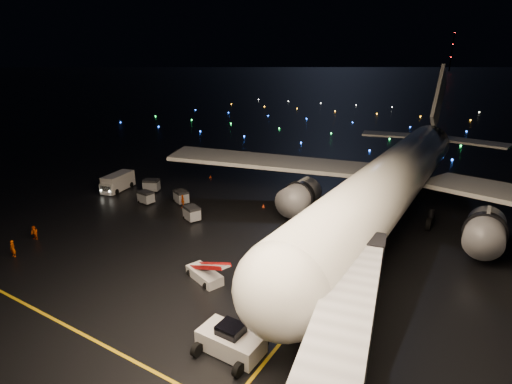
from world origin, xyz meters
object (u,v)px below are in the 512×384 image
(baggage_cart_1, at_px, (146,197))
(baggage_cart_0, at_px, (192,213))
(pushback_tug, at_px, (231,338))
(crew_c, at_px, (183,201))
(belt_loader, at_px, (204,266))
(crew_a, at_px, (13,249))
(service_truck, at_px, (118,182))
(baggage_cart_3, at_px, (152,185))
(airliner, at_px, (402,146))
(crew_b, at_px, (35,233))
(baggage_cart_2, at_px, (181,197))

(baggage_cart_1, bearing_deg, baggage_cart_0, -3.29)
(pushback_tug, distance_m, crew_c, 29.30)
(crew_c, relative_size, baggage_cart_0, 0.84)
(belt_loader, xyz_separation_m, crew_a, (-19.47, -6.49, -0.53))
(service_truck, bearing_deg, crew_a, -81.31)
(belt_loader, relative_size, crew_c, 3.25)
(baggage_cart_1, relative_size, baggage_cart_3, 0.92)
(pushback_tug, bearing_deg, service_truck, 150.93)
(airliner, height_order, baggage_cart_3, airliner)
(crew_a, bearing_deg, baggage_cart_1, 84.32)
(belt_loader, distance_m, baggage_cart_3, 27.95)
(belt_loader, bearing_deg, crew_a, -141.61)
(crew_a, relative_size, baggage_cart_3, 0.80)
(crew_b, bearing_deg, baggage_cart_3, 88.80)
(airliner, distance_m, crew_b, 43.82)
(belt_loader, xyz_separation_m, baggage_cart_2, (-15.47, 14.55, -0.52))
(airliner, height_order, crew_c, airliner)
(crew_b, relative_size, baggage_cart_3, 0.74)
(baggage_cart_0, bearing_deg, baggage_cart_1, -165.30)
(crew_c, bearing_deg, service_truck, -124.73)
(baggage_cart_0, xyz_separation_m, baggage_cart_1, (-9.50, 1.53, -0.04))
(service_truck, bearing_deg, baggage_cart_1, -28.37)
(crew_c, distance_m, baggage_cart_3, 9.15)
(baggage_cart_2, bearing_deg, crew_a, -76.63)
(baggage_cart_1, xyz_separation_m, baggage_cart_3, (-3.15, 4.23, 0.08))
(crew_c, relative_size, baggage_cart_3, 0.81)
(belt_loader, height_order, crew_c, belt_loader)
(crew_a, height_order, crew_b, crew_a)
(crew_c, height_order, baggage_cart_0, baggage_cart_0)
(airliner, height_order, baggage_cart_0, airliner)
(baggage_cart_1, bearing_deg, baggage_cart_2, 37.87)
(crew_c, bearing_deg, baggage_cart_3, -139.48)
(crew_a, bearing_deg, baggage_cart_2, 73.08)
(pushback_tug, bearing_deg, airliner, 84.65)
(crew_b, bearing_deg, crew_c, 60.55)
(belt_loader, bearing_deg, baggage_cart_2, 156.71)
(service_truck, relative_size, baggage_cart_3, 3.14)
(service_truck, distance_m, crew_c, 13.66)
(belt_loader, bearing_deg, service_truck, 172.88)
(belt_loader, distance_m, baggage_cart_1, 22.99)
(airliner, bearing_deg, baggage_cart_0, -145.13)
(airliner, height_order, crew_a, airliner)
(belt_loader, bearing_deg, airliner, 85.82)
(crew_a, relative_size, crew_c, 0.99)
(pushback_tug, relative_size, baggage_cart_2, 2.12)
(baggage_cart_0, bearing_deg, pushback_tug, -20.19)
(belt_loader, bearing_deg, crew_b, -152.10)
(airliner, xyz_separation_m, belt_loader, (-11.20, -24.99, -7.74))
(baggage_cart_2, bearing_deg, pushback_tug, -18.52)
(pushback_tug, xyz_separation_m, service_truck, (-35.16, 20.73, 0.22))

